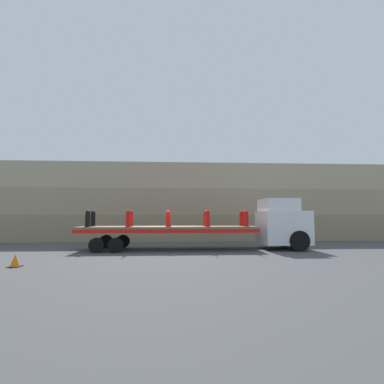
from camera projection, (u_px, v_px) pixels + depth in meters
name	position (u px, v px, depth m)	size (l,w,h in m)	color
ground_plane	(168.00, 250.00, 17.44)	(120.00, 120.00, 0.00)	#474749
rock_cliff	(170.00, 202.00, 24.49)	(60.00, 3.30, 6.17)	gray
truck_cab	(284.00, 223.00, 18.00)	(2.67, 2.74, 3.00)	silver
flatbed_trailer	(158.00, 230.00, 17.49)	(10.20, 2.65, 1.37)	brown
fire_hydrant_black_near_0	(88.00, 219.00, 16.74)	(0.34, 0.50, 0.92)	black
fire_hydrant_black_far_0	(93.00, 219.00, 17.85)	(0.34, 0.50, 0.92)	black
fire_hydrant_red_near_1	(128.00, 219.00, 16.88)	(0.34, 0.50, 0.92)	red
fire_hydrant_red_far_1	(131.00, 218.00, 18.00)	(0.34, 0.50, 0.92)	red
fire_hydrant_red_near_2	(168.00, 219.00, 17.02)	(0.34, 0.50, 0.92)	red
fire_hydrant_red_far_2	(169.00, 218.00, 18.14)	(0.34, 0.50, 0.92)	red
fire_hydrant_red_near_3	(207.00, 219.00, 17.17)	(0.34, 0.50, 0.92)	red
fire_hydrant_red_far_3	(205.00, 218.00, 18.28)	(0.34, 0.50, 0.92)	red
fire_hydrant_red_near_4	(246.00, 219.00, 17.31)	(0.34, 0.50, 0.92)	red
fire_hydrant_red_far_4	(242.00, 218.00, 18.43)	(0.34, 0.50, 0.92)	red
cargo_strap_rear	(130.00, 210.00, 17.48)	(0.05, 2.75, 0.01)	yellow
cargo_strap_middle	(206.00, 210.00, 17.76)	(0.05, 2.75, 0.01)	yellow
cargo_strap_front	(244.00, 210.00, 17.91)	(0.05, 2.75, 0.01)	yellow
traffic_cone	(15.00, 261.00, 11.69)	(0.46, 0.46, 0.49)	black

